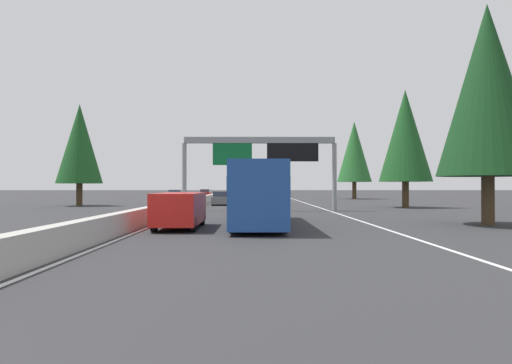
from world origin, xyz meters
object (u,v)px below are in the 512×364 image
bus_near_center (257,192)px  box_truck_mid_left (266,187)px  minivan_distant_b (180,208)px  conifer_right_foreground (487,90)px  conifer_right_mid (354,152)px  oncoming_far (175,195)px  sedan_far_right (252,193)px  oncoming_near (205,194)px  conifer_right_near (405,136)px  pickup_far_center (267,190)px  sign_gantry_overhead (262,152)px  conifer_left_near (80,144)px  sedan_far_left (221,199)px  sedan_distant_a (253,191)px  minivan_mid_right (237,191)px

bus_near_center → box_truck_mid_left: size_ratio=1.35×
minivan_distant_b → conifer_right_foreground: size_ratio=0.43×
minivan_distant_b → conifer_right_mid: 53.25m
minivan_distant_b → conifer_right_foreground: bearing=-83.6°
minivan_distant_b → oncoming_far: (46.35, 8.28, -0.27)m
box_truck_mid_left → conifer_right_mid: (-58.71, -12.37, 5.81)m
bus_near_center → box_truck_mid_left: 105.99m
sedan_far_right → conifer_right_mid: 22.02m
oncoming_near → conifer_right_near: conifer_right_near is taller
minivan_distant_b → pickup_far_center: 94.16m
sign_gantry_overhead → conifer_left_near: (9.24, 18.47, 1.53)m
sedan_far_left → pickup_far_center: (67.47, -7.07, 0.23)m
sedan_far_left → oncoming_far: 21.61m
conifer_left_near → minivan_distant_b: bearing=-149.8°
conifer_right_foreground → sedan_distant_a: bearing=7.1°
sedan_far_left → box_truck_mid_left: size_ratio=0.52×
box_truck_mid_left → conifer_right_near: 87.96m
sign_gantry_overhead → oncoming_near: size_ratio=2.88×
bus_near_center → oncoming_far: bus_near_center is taller
minivan_distant_b → minivan_mid_right: bearing=-0.0°
sedan_distant_a → box_truck_mid_left: bearing=-22.3°
bus_near_center → conifer_left_near: size_ratio=1.10×
sign_gantry_overhead → pickup_far_center: size_ratio=2.26×
sign_gantry_overhead → sedan_far_left: size_ratio=2.88×
minivan_distant_b → sedan_far_right: bearing=-3.1°
minivan_mid_right → oncoming_near: minivan_mid_right is taller
minivan_mid_right → conifer_right_foreground: (-71.43, -15.61, 6.05)m
bus_near_center → pickup_far_center: bus_near_center is taller
conifer_left_near → sedan_far_right: bearing=-24.9°
sedan_far_left → pickup_far_center: size_ratio=0.79×
sedan_distant_a → conifer_right_mid: conifer_right_mid is taller
bus_near_center → oncoming_far: bearing=15.1°
oncoming_far → conifer_left_near: bearing=-15.4°
bus_near_center → minivan_mid_right: 71.35m
minivan_mid_right → oncoming_far: minivan_mid_right is taller
sedan_far_right → conifer_right_near: conifer_right_near is taller
sign_gantry_overhead → sedan_far_left: bearing=20.3°
pickup_far_center → box_truck_mid_left: 14.00m
oncoming_near → conifer_left_near: bearing=-16.2°
oncoming_far → conifer_right_foreground: (-44.60, -23.93, 6.32)m
sedan_far_right → minivan_distant_b: bearing=176.9°
sedan_far_left → conifer_right_near: size_ratio=0.40×
sedan_far_right → conifer_right_mid: size_ratio=0.36×
sedan_distant_a → sedan_far_right: size_ratio=1.00×
sedan_distant_a → conifer_right_foreground: 98.29m
sedan_distant_a → oncoming_far: 54.02m
minivan_mid_right → conifer_right_foreground: bearing=-167.7°
sedan_far_left → minivan_mid_right: 46.76m
oncoming_near → conifer_right_foreground: bearing=20.4°
oncoming_far → bus_near_center: bearing=15.1°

